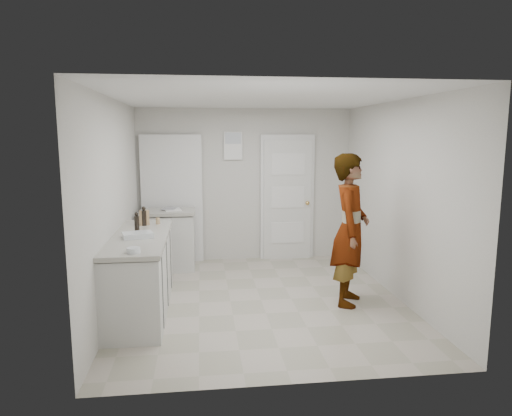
{
  "coord_description": "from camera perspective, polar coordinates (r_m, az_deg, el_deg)",
  "views": [
    {
      "loc": [
        -0.73,
        -5.48,
        2.06
      ],
      "look_at": [
        -0.02,
        0.4,
        1.12
      ],
      "focal_mm": 32.0,
      "sensor_mm": 36.0,
      "label": 1
    }
  ],
  "objects": [
    {
      "name": "ground",
      "position": [
        5.9,
        0.62,
        -11.42
      ],
      "size": [
        4.0,
        4.0,
        0.0
      ],
      "primitive_type": "plane",
      "color": "#9E9984",
      "rests_on": "ground"
    },
    {
      "name": "main_counter",
      "position": [
        5.58,
        -14.19,
        -8.31
      ],
      "size": [
        0.64,
        1.96,
        0.93
      ],
      "color": "silver",
      "rests_on": "ground"
    },
    {
      "name": "egg_bowl",
      "position": [
        4.65,
        -15.07,
        -5.11
      ],
      "size": [
        0.13,
        0.13,
        0.05
      ],
      "color": "silver",
      "rests_on": "main_counter"
    },
    {
      "name": "oil_cruet_b",
      "position": [
        5.53,
        -14.67,
        -1.84
      ],
      "size": [
        0.06,
        0.06,
        0.25
      ],
      "color": "black",
      "rests_on": "main_counter"
    },
    {
      "name": "person",
      "position": [
        5.68,
        11.69,
        -2.68
      ],
      "size": [
        0.68,
        0.8,
        1.86
      ],
      "primitive_type": "imported",
      "rotation": [
        0.0,
        0.0,
        1.16
      ],
      "color": "silver",
      "rests_on": "ground"
    },
    {
      "name": "room_shell",
      "position": [
        7.53,
        -2.63,
        1.1
      ],
      "size": [
        4.0,
        4.0,
        4.0
      ],
      "color": "beige",
      "rests_on": "ground"
    },
    {
      "name": "cake_mix_box",
      "position": [
        6.02,
        -13.79,
        -1.2
      ],
      "size": [
        0.13,
        0.09,
        0.19
      ],
      "primitive_type": "cube",
      "rotation": [
        0.0,
        0.0,
        0.39
      ],
      "color": "#A27351",
      "rests_on": "main_counter"
    },
    {
      "name": "spice_jar",
      "position": [
        6.06,
        -12.17,
        -1.6
      ],
      "size": [
        0.05,
        0.05,
        0.08
      ],
      "primitive_type": "cylinder",
      "color": "tan",
      "rests_on": "main_counter"
    },
    {
      "name": "baking_dish",
      "position": [
        5.32,
        -14.58,
        -3.31
      ],
      "size": [
        0.38,
        0.31,
        0.06
      ],
      "rotation": [
        0.0,
        0.0,
        0.27
      ],
      "color": "silver",
      "rests_on": "main_counter"
    },
    {
      "name": "oil_cruet_a",
      "position": [
        5.99,
        -13.83,
        -1.03
      ],
      "size": [
        0.06,
        0.06,
        0.25
      ],
      "color": "black",
      "rests_on": "main_counter"
    },
    {
      "name": "side_counter",
      "position": [
        7.24,
        -10.89,
        -4.18
      ],
      "size": [
        0.84,
        0.61,
        0.93
      ],
      "color": "silver",
      "rests_on": "ground"
    },
    {
      "name": "papers",
      "position": [
        7.18,
        -10.37,
        -0.19
      ],
      "size": [
        0.29,
        0.34,
        0.01
      ],
      "primitive_type": "cube",
      "rotation": [
        0.0,
        0.0,
        0.18
      ],
      "color": "white",
      "rests_on": "side_counter"
    }
  ]
}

